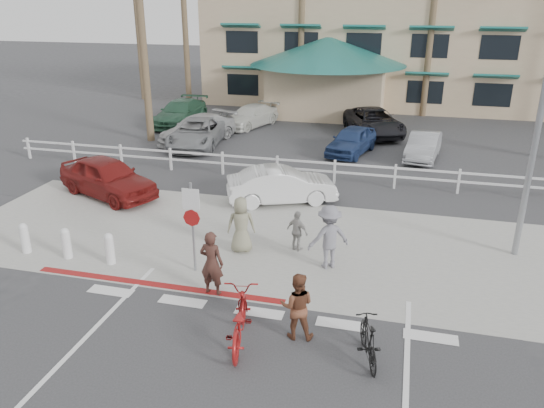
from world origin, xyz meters
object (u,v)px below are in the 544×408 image
(sign_post, at_px, (193,223))
(bike_black, at_px, (368,340))
(bike_red, at_px, (239,320))
(car_red_compact, at_px, (108,177))
(car_white_sedan, at_px, (282,185))

(sign_post, distance_m, bike_black, 5.76)
(sign_post, xyz_separation_m, bike_red, (2.18, -2.81, -0.87))
(bike_red, bearing_deg, bike_black, 170.24)
(bike_red, height_order, bike_black, bike_red)
(bike_red, distance_m, bike_black, 2.80)
(sign_post, height_order, car_red_compact, sign_post)
(bike_black, distance_m, car_red_compact, 12.87)
(bike_black, relative_size, car_white_sedan, 0.40)
(bike_black, xyz_separation_m, car_white_sedan, (-3.88, 8.48, 0.18))
(bike_red, xyz_separation_m, bike_black, (2.80, 0.09, -0.10))
(bike_red, xyz_separation_m, car_red_compact, (-7.65, 7.59, 0.17))
(sign_post, relative_size, car_red_compact, 0.66)
(bike_black, bearing_deg, car_red_compact, -51.72)
(sign_post, xyz_separation_m, car_white_sedan, (1.10, 5.75, -0.79))
(car_white_sedan, bearing_deg, car_red_compact, 75.12)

